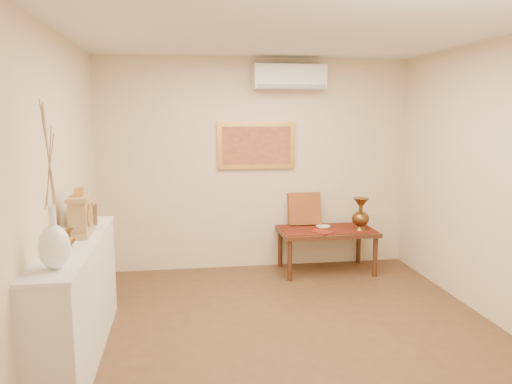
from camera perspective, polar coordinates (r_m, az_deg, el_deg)
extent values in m
plane|color=brown|center=(4.65, 4.34, -16.60)|extent=(4.50, 4.50, 0.00)
plane|color=silver|center=(4.25, 4.79, 18.37)|extent=(4.50, 4.50, 0.00)
cube|color=beige|center=(6.44, 0.01, 3.15)|extent=(4.00, 0.02, 2.70)
cube|color=beige|center=(2.17, 18.33, -9.10)|extent=(4.00, 0.02, 2.70)
cube|color=beige|center=(4.26, -22.64, -0.55)|extent=(0.02, 4.50, 2.70)
cube|color=beige|center=(5.08, 27.09, 0.59)|extent=(0.02, 4.50, 2.70)
cube|color=#601D10|center=(6.40, 8.08, -4.21)|extent=(1.14, 0.59, 0.01)
cylinder|color=white|center=(6.51, 7.69, -3.88)|extent=(0.18, 0.18, 0.01)
cube|color=maroon|center=(6.20, 7.53, -4.51)|extent=(0.29, 0.31, 0.01)
cube|color=maroon|center=(6.56, 5.53, -1.90)|extent=(0.42, 0.19, 0.43)
cube|color=white|center=(4.44, -19.71, -11.70)|extent=(0.35, 2.00, 0.95)
cube|color=white|center=(4.30, -20.06, -5.57)|extent=(0.37, 2.02, 0.03)
cube|color=tan|center=(4.49, -19.33, -4.39)|extent=(0.16, 0.36, 0.05)
cube|color=tan|center=(4.46, -19.43, -2.52)|extent=(0.14, 0.30, 0.25)
cylinder|color=beige|center=(4.45, -18.48, -2.50)|extent=(0.01, 0.17, 0.17)
cylinder|color=gold|center=(4.45, -18.41, -2.50)|extent=(0.01, 0.19, 0.19)
cube|color=tan|center=(4.44, -19.52, -0.68)|extent=(0.17, 0.34, 0.04)
cube|color=gold|center=(4.43, -19.56, 0.02)|extent=(0.06, 0.11, 0.07)
cube|color=tan|center=(4.78, -18.80, -2.53)|extent=(0.15, 0.20, 0.22)
cube|color=#482315|center=(4.78, -17.86, -3.10)|extent=(0.01, 0.17, 0.09)
cube|color=#482315|center=(4.76, -17.92, -1.92)|extent=(0.01, 0.17, 0.09)
cube|color=tan|center=(4.76, -18.88, -1.09)|extent=(0.16, 0.21, 0.02)
cube|color=#482315|center=(6.40, 8.07, -4.46)|extent=(1.20, 0.70, 0.05)
cylinder|color=#482315|center=(6.07, 3.87, -7.83)|extent=(0.06, 0.06, 0.50)
cylinder|color=#482315|center=(6.38, 13.46, -7.22)|extent=(0.06, 0.06, 0.50)
cylinder|color=#482315|center=(6.62, 2.78, -6.40)|extent=(0.06, 0.06, 0.50)
cylinder|color=#482315|center=(6.90, 11.65, -5.92)|extent=(0.06, 0.06, 0.50)
cube|color=gold|center=(6.39, 0.04, 5.36)|extent=(1.00, 0.05, 0.60)
cube|color=#B96240|center=(6.36, 0.08, 5.35)|extent=(0.88, 0.01, 0.48)
cube|color=silver|center=(6.36, 3.84, 12.99)|extent=(0.90, 0.24, 0.30)
cube|color=gray|center=(6.24, 4.07, 11.96)|extent=(0.86, 0.02, 0.05)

